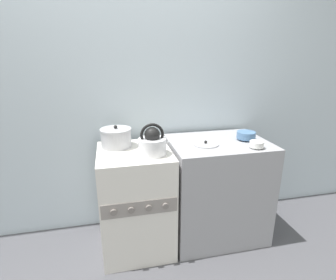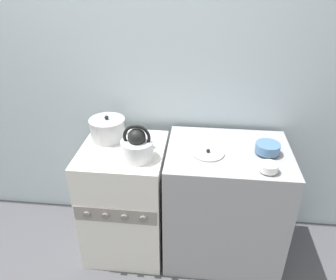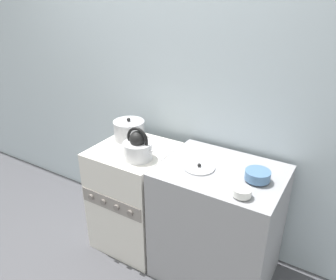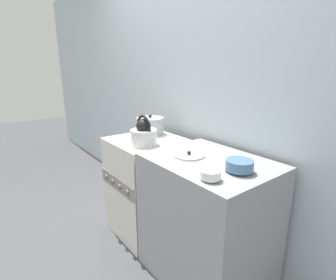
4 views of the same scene
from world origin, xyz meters
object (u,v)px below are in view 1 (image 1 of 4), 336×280
at_px(stove, 136,200).
at_px(small_ceramic_bowl, 257,144).
at_px(cooking_pot, 116,138).
at_px(loose_pot_lid, 206,144).
at_px(kettle, 153,143).
at_px(enamel_bowl, 246,135).

xyz_separation_m(stove, small_ceramic_bowl, (0.91, -0.19, 0.47)).
distance_m(cooking_pot, loose_pot_lid, 0.70).
bearing_deg(cooking_pot, stove, -45.24).
bearing_deg(kettle, stove, 141.47).
xyz_separation_m(cooking_pot, enamel_bowl, (1.05, -0.11, -0.02)).
relative_size(kettle, loose_pot_lid, 1.21).
xyz_separation_m(stove, cooking_pot, (-0.12, 0.13, 0.50)).
xyz_separation_m(cooking_pot, small_ceramic_bowl, (1.03, -0.32, -0.03)).
distance_m(stove, loose_pot_lid, 0.72).
distance_m(stove, enamel_bowl, 1.05).
relative_size(kettle, cooking_pot, 1.02).
relative_size(enamel_bowl, loose_pot_lid, 0.75).
xyz_separation_m(kettle, loose_pot_lid, (0.43, 0.07, -0.06)).
bearing_deg(small_ceramic_bowl, enamel_bowl, 83.56).
height_order(kettle, loose_pot_lid, kettle).
distance_m(enamel_bowl, loose_pot_lid, 0.37).
height_order(kettle, cooking_pot, kettle).
relative_size(kettle, small_ceramic_bowl, 2.36).
bearing_deg(loose_pot_lid, cooking_pot, 167.20).
relative_size(cooking_pot, enamel_bowl, 1.59).
bearing_deg(stove, kettle, -38.53).
relative_size(enamel_bowl, small_ceramic_bowl, 1.45).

